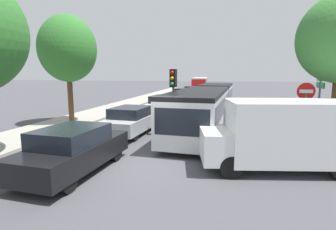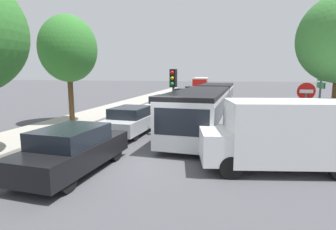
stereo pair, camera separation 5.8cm
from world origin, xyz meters
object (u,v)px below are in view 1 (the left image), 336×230
(queued_car_red, at_px, (177,99))
(queued_car_black, at_px, (73,149))
(no_entry_sign, at_px, (305,106))
(direction_sign_post, at_px, (320,86))
(queued_car_blue, at_px, (183,94))
(articulated_bus, at_px, (209,102))
(queued_car_silver, at_px, (131,120))
(tree_left_mid, at_px, (68,49))
(city_bus_rear, at_px, (200,83))
(white_van, at_px, (284,133))
(queued_car_graphite, at_px, (191,91))
(queued_car_white, at_px, (164,105))
(traffic_light, at_px, (173,87))

(queued_car_red, bearing_deg, queued_car_black, -176.50)
(no_entry_sign, height_order, direction_sign_post, direction_sign_post)
(queued_car_blue, height_order, no_entry_sign, no_entry_sign)
(articulated_bus, height_order, queued_car_silver, articulated_bus)
(queued_car_red, relative_size, tree_left_mid, 0.61)
(city_bus_rear, distance_m, queued_car_black, 44.10)
(tree_left_mid, bearing_deg, queued_car_red, 63.80)
(white_van, relative_size, no_entry_sign, 1.87)
(tree_left_mid, bearing_deg, white_van, -27.04)
(direction_sign_post, bearing_deg, queued_car_graphite, -63.45)
(queued_car_white, height_order, white_van, white_van)
(city_bus_rear, height_order, direction_sign_post, direction_sign_post)
(queued_car_black, bearing_deg, tree_left_mid, 36.61)
(queued_car_blue, distance_m, white_van, 22.79)
(city_bus_rear, relative_size, queued_car_blue, 2.59)
(queued_car_black, height_order, traffic_light, traffic_light)
(white_van, height_order, direction_sign_post, direction_sign_post)
(queued_car_graphite, height_order, tree_left_mid, tree_left_mid)
(articulated_bus, height_order, queued_car_graphite, articulated_bus)
(queued_car_blue, distance_m, direction_sign_post, 19.31)
(city_bus_rear, relative_size, queued_car_white, 2.51)
(articulated_bus, relative_size, queued_car_blue, 3.67)
(queued_car_black, distance_m, queued_car_graphite, 29.57)
(city_bus_rear, bearing_deg, white_van, -173.47)
(queued_car_graphite, relative_size, no_entry_sign, 1.48)
(queued_car_red, bearing_deg, traffic_light, -166.57)
(queued_car_white, bearing_deg, tree_left_mid, 136.87)
(queued_car_blue, distance_m, no_entry_sign, 20.89)
(queued_car_white, xyz_separation_m, white_van, (6.54, -10.57, 0.48))
(city_bus_rear, relative_size, direction_sign_post, 3.10)
(queued_car_red, xyz_separation_m, tree_left_mid, (-5.01, -10.18, 3.98))
(queued_car_black, xyz_separation_m, queued_car_silver, (-0.08, 5.55, -0.02))
(queued_car_white, relative_size, direction_sign_post, 1.23)
(tree_left_mid, bearing_deg, articulated_bus, 13.38)
(white_van, bearing_deg, queued_car_black, 3.87)
(city_bus_rear, xyz_separation_m, queued_car_red, (0.21, -26.31, -0.67))
(city_bus_rear, bearing_deg, queued_car_silver, 177.49)
(queued_car_blue, relative_size, white_van, 0.82)
(queued_car_graphite, bearing_deg, direction_sign_post, -154.33)
(queued_car_black, height_order, queued_car_blue, queued_car_black)
(articulated_bus, bearing_deg, queued_car_silver, -39.09)
(queued_car_red, distance_m, queued_car_blue, 5.67)
(articulated_bus, xyz_separation_m, city_bus_rear, (-3.80, 34.44, 0.03))
(city_bus_rear, height_order, white_van, city_bus_rear)
(queued_car_blue, xyz_separation_m, direction_sign_post, (9.38, -16.78, 1.83))
(queued_car_blue, xyz_separation_m, no_entry_sign, (8.09, -19.23, 1.14))
(articulated_bus, xyz_separation_m, no_entry_sign, (4.22, -5.43, 0.53))
(direction_sign_post, bearing_deg, tree_left_mid, 0.97)
(city_bus_rear, bearing_deg, queued_car_white, 177.86)
(white_van, xyz_separation_m, tree_left_mid, (-11.56, 5.90, 3.44))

